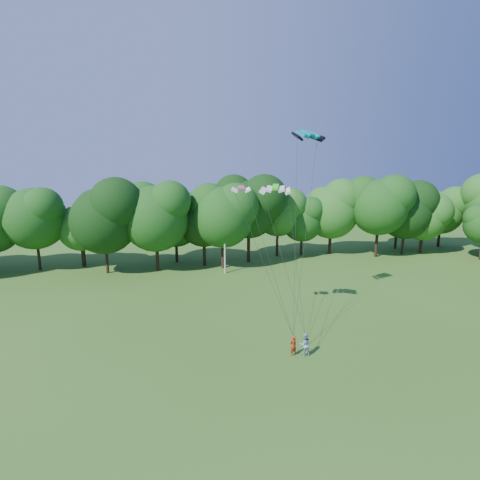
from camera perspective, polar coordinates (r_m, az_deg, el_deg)
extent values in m
plane|color=#2E5B18|center=(22.50, 5.39, -27.77)|extent=(160.00, 160.00, 0.00)
cylinder|color=beige|center=(48.84, -2.34, -0.27)|extent=(0.21, 0.21, 8.53)
cube|color=beige|center=(48.17, -2.38, 4.45)|extent=(1.70, 0.32, 0.08)
imported|color=#A52C15|center=(29.58, 8.10, -15.62)|extent=(0.67, 0.53, 1.59)
imported|color=#8EA3C6|center=(29.69, 9.86, -15.38)|extent=(0.90, 0.72, 1.77)
cube|color=#058898|center=(34.94, 10.27, 15.79)|extent=(3.27, 2.29, 0.69)
cube|color=#3CDD21|center=(31.88, 5.43, 8.03)|extent=(2.84, 2.06, 0.49)
cube|color=#CE3976|center=(31.13, 0.15, 7.98)|extent=(1.69, 1.01, 0.31)
cylinder|color=black|center=(53.37, -5.45, -1.88)|extent=(0.42, 0.42, 3.83)
ellipsoid|color=black|center=(52.43, -5.55, 3.49)|extent=(7.65, 7.65, 8.35)
cylinder|color=#3A2517|center=(69.04, 22.68, 0.59)|extent=(0.49, 0.49, 4.42)
ellipsoid|color=#28561A|center=(68.27, 23.06, 5.40)|extent=(8.85, 8.85, 9.65)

